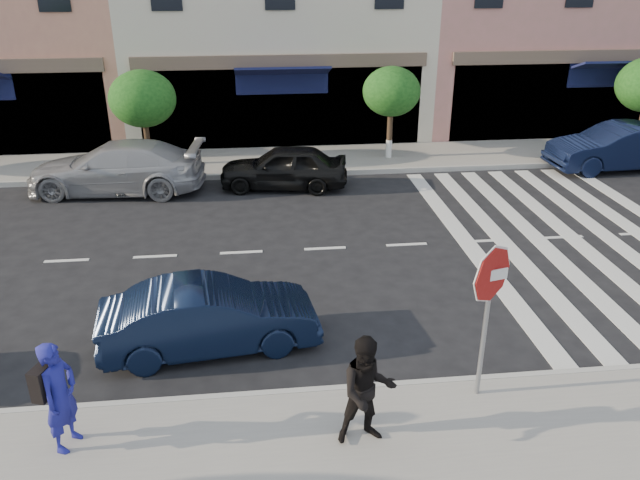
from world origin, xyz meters
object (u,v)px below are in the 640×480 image
(walker, at_px, (367,391))
(car_near_mid, at_px, (210,317))
(stop_sign, at_px, (490,289))
(car_far_right, at_px, (618,147))
(photographer, at_px, (60,396))
(car_far_mid, at_px, (284,167))
(car_far_left, at_px, (116,168))

(walker, relative_size, car_near_mid, 0.44)
(stop_sign, relative_size, car_near_mid, 0.67)
(car_near_mid, bearing_deg, car_far_right, -61.95)
(photographer, xyz_separation_m, car_near_mid, (1.85, 2.42, -0.35))
(stop_sign, height_order, car_far_right, stop_sign)
(photographer, distance_m, car_near_mid, 3.07)
(car_far_mid, bearing_deg, photographer, -10.77)
(walker, distance_m, car_far_right, 15.75)
(stop_sign, relative_size, car_far_mid, 0.67)
(stop_sign, xyz_separation_m, walker, (-1.91, -0.79, -1.02))
(walker, bearing_deg, car_far_mid, 88.55)
(photographer, bearing_deg, car_far_right, -32.10)
(car_near_mid, height_order, car_far_left, car_far_left)
(car_far_left, xyz_separation_m, car_far_right, (15.87, 0.41, -0.00))
(walker, bearing_deg, stop_sign, 18.60)
(car_near_mid, relative_size, car_far_right, 0.84)
(car_near_mid, bearing_deg, car_far_left, 12.85)
(photographer, height_order, car_far_right, photographer)
(car_far_left, distance_m, car_far_mid, 4.92)
(walker, distance_m, car_near_mid, 3.61)
(photographer, relative_size, car_far_mid, 0.43)
(photographer, xyz_separation_m, walker, (4.13, -0.35, 0.00))
(car_far_left, bearing_deg, car_far_right, 96.96)
(stop_sign, bearing_deg, car_far_mid, 89.68)
(car_far_right, bearing_deg, car_near_mid, -57.55)
(car_far_left, distance_m, car_far_right, 15.87)
(walker, xyz_separation_m, car_near_mid, (-2.28, 2.78, -0.35))
(photographer, bearing_deg, car_far_mid, 1.25)
(stop_sign, height_order, walker, stop_sign)
(walker, relative_size, car_far_right, 0.37)
(stop_sign, distance_m, car_far_right, 13.97)
(car_far_mid, distance_m, car_far_right, 10.97)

